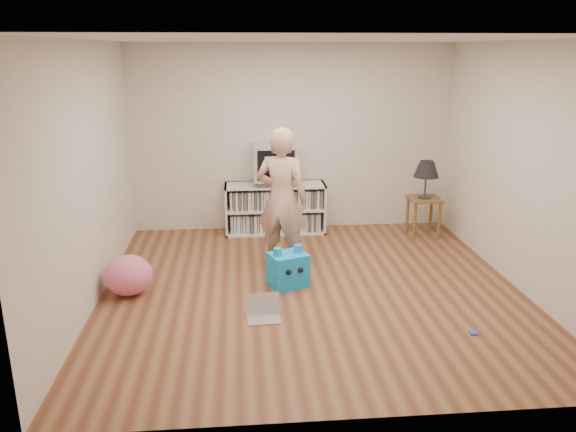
# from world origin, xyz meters

# --- Properties ---
(ground) EXTENTS (4.50, 4.50, 0.00)m
(ground) POSITION_xyz_m (0.00, 0.00, 0.00)
(ground) COLOR brown
(ground) RESTS_ON ground
(walls) EXTENTS (4.52, 4.52, 2.60)m
(walls) POSITION_xyz_m (0.00, 0.00, 1.30)
(walls) COLOR beige
(walls) RESTS_ON ground
(ceiling) EXTENTS (4.50, 4.50, 0.01)m
(ceiling) POSITION_xyz_m (0.00, 0.00, 2.60)
(ceiling) COLOR white
(ceiling) RESTS_ON walls
(media_unit) EXTENTS (1.40, 0.45, 0.70)m
(media_unit) POSITION_xyz_m (-0.26, 2.04, 0.35)
(media_unit) COLOR white
(media_unit) RESTS_ON ground
(dvd_deck) EXTENTS (0.45, 0.35, 0.07)m
(dvd_deck) POSITION_xyz_m (-0.26, 2.02, 0.73)
(dvd_deck) COLOR gray
(dvd_deck) RESTS_ON media_unit
(crt_tv) EXTENTS (0.60, 0.53, 0.50)m
(crt_tv) POSITION_xyz_m (-0.26, 2.02, 1.02)
(crt_tv) COLOR #A9A9AE
(crt_tv) RESTS_ON dvd_deck
(side_table) EXTENTS (0.42, 0.42, 0.55)m
(side_table) POSITION_xyz_m (1.77, 1.65, 0.42)
(side_table) COLOR brown
(side_table) RESTS_ON ground
(table_lamp) EXTENTS (0.34, 0.34, 0.52)m
(table_lamp) POSITION_xyz_m (1.77, 1.65, 0.94)
(table_lamp) COLOR #333333
(table_lamp) RESTS_ON side_table
(person) EXTENTS (0.72, 0.61, 1.68)m
(person) POSITION_xyz_m (-0.27, 0.66, 0.84)
(person) COLOR beige
(person) RESTS_ON ground
(laptop) EXTENTS (0.33, 0.27, 0.22)m
(laptop) POSITION_xyz_m (-0.55, -0.63, 0.06)
(laptop) COLOR silver
(laptop) RESTS_ON ground
(playing_cards) EXTENTS (0.08, 0.10, 0.02)m
(playing_cards) POSITION_xyz_m (1.36, -1.12, 0.01)
(playing_cards) COLOR #4552B9
(playing_cards) RESTS_ON ground
(plush_blue) EXTENTS (0.48, 0.43, 0.46)m
(plush_blue) POSITION_xyz_m (-0.24, 0.12, 0.19)
(plush_blue) COLOR #1099FF
(plush_blue) RESTS_ON ground
(plush_pink) EXTENTS (0.65, 0.65, 0.43)m
(plush_pink) POSITION_xyz_m (-1.95, 0.05, 0.21)
(plush_pink) COLOR #E2668E
(plush_pink) RESTS_ON ground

